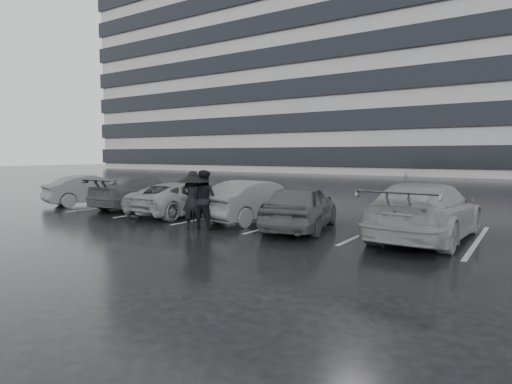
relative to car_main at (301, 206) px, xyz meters
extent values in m
plane|color=black|center=(-1.60, -1.56, -0.69)|extent=(160.00, 160.00, 0.00)
cube|color=gray|center=(-23.60, 46.44, 13.31)|extent=(60.00, 25.00, 28.00)
cube|color=black|center=(-23.60, 46.44, 1.31)|extent=(60.60, 25.60, 2.20)
cube|color=black|center=(-23.60, 46.44, 5.31)|extent=(60.60, 25.60, 2.20)
cube|color=black|center=(-23.60, 46.44, 9.31)|extent=(60.60, 25.60, 2.20)
cube|color=black|center=(-23.60, 46.44, 13.31)|extent=(60.60, 25.60, 2.20)
cube|color=black|center=(-23.60, 46.44, 17.31)|extent=(60.60, 25.60, 2.20)
cube|color=black|center=(-23.60, 46.44, 21.31)|extent=(60.60, 25.60, 2.20)
imported|color=black|center=(0.00, 0.00, 0.00)|extent=(2.50, 4.30, 1.38)
imported|color=#2E2E31|center=(-1.97, 0.62, -0.01)|extent=(2.09, 4.32, 1.36)
imported|color=#535255|center=(-5.21, 0.40, -0.09)|extent=(2.19, 4.38, 1.19)
imported|color=black|center=(-7.94, 0.97, -0.02)|extent=(2.03, 4.66, 1.33)
imported|color=#2E2E31|center=(-10.71, 0.61, -0.03)|extent=(2.53, 4.22, 1.31)
imported|color=#535255|center=(3.41, 0.45, 0.06)|extent=(2.31, 5.25, 1.50)
imported|color=black|center=(-2.78, -1.64, 0.18)|extent=(0.75, 0.73, 1.74)
imported|color=black|center=(-2.55, -1.43, 0.19)|extent=(0.93, 0.76, 1.76)
cylinder|color=black|center=(-2.70, -1.70, 0.04)|extent=(0.02, 0.02, 1.45)
cone|color=black|center=(-2.70, -1.70, 0.86)|extent=(1.00, 1.00, 0.25)
sphere|color=black|center=(-2.70, -1.70, 0.98)|extent=(0.05, 0.05, 0.05)
cube|color=#949497|center=(-12.20, 0.94, -0.69)|extent=(0.12, 5.00, 0.00)
cube|color=#949497|center=(-9.40, 0.94, -0.69)|extent=(0.12, 5.00, 0.00)
cube|color=#949497|center=(-6.60, 0.94, -0.69)|extent=(0.12, 5.00, 0.00)
cube|color=#949497|center=(-3.80, 0.94, -0.69)|extent=(0.12, 5.00, 0.00)
cube|color=#949497|center=(-1.00, 0.94, -0.69)|extent=(0.12, 5.00, 0.00)
cube|color=#949497|center=(1.80, 0.94, -0.69)|extent=(0.12, 5.00, 0.00)
cube|color=#949497|center=(4.60, 0.94, -0.69)|extent=(0.12, 5.00, 0.00)
camera|label=1|loc=(5.80, -11.22, 1.53)|focal=30.00mm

